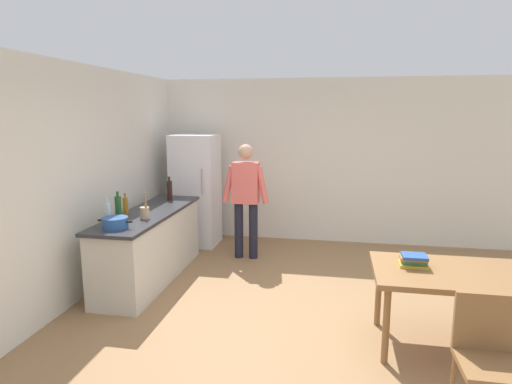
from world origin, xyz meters
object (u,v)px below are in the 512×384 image
bottle_wine_green (118,208)px  cooking_pot (115,223)px  bottle_wine_dark (170,190)px  dining_table (453,279)px  chair (488,352)px  bottle_oil_amber (126,206)px  person (246,194)px  bottle_water_clear (108,213)px  book_stack (414,260)px  refrigerator (196,190)px  utensil_jar (145,212)px

bottle_wine_green → cooking_pot: bearing=-67.6°
bottle_wine_dark → cooking_pot: bearing=-90.1°
dining_table → chair: bearing=-90.0°
bottle_oil_amber → bottle_wine_green: size_ratio=0.82×
chair → person: bearing=135.8°
cooking_pot → bottle_wine_dark: bearing=89.9°
bottle_water_clear → book_stack: size_ratio=1.18×
refrigerator → bottle_oil_amber: bearing=-99.1°
refrigerator → book_stack: bearing=-41.5°
refrigerator → dining_table: (3.30, -2.70, -0.23)m
person → refrigerator: bearing=149.8°
chair → bottle_oil_amber: (-3.59, 1.84, 0.48)m
utensil_jar → book_stack: bearing=-13.0°
bottle_oil_amber → person: bearing=45.8°
cooking_pot → utensil_jar: 0.48m
book_stack → person: bearing=134.2°
chair → dining_table: bearing=98.8°
refrigerator → utensil_jar: 1.95m
chair → utensil_jar: (-3.29, 1.72, 0.44)m
bottle_oil_amber → bottle_wine_dark: bottle_wine_dark is taller
chair → bottle_water_clear: (-3.60, 1.44, 0.49)m
chair → bottle_water_clear: 3.91m
book_stack → bottle_water_clear: bearing=173.1°
chair → book_stack: 1.13m
refrigerator → person: refrigerator is taller
person → bottle_wine_green: (-1.22, -1.50, 0.07)m
refrigerator → book_stack: refrigerator is taller
refrigerator → bottle_wine_dark: size_ratio=5.29×
person → bottle_wine_dark: bearing=-165.7°
bottle_wine_green → book_stack: 3.29m
dining_table → bottle_wine_green: size_ratio=4.12×
utensil_jar → bottle_wine_dark: 1.13m
bottle_wine_dark → bottle_wine_green: size_ratio=1.00×
bottle_oil_amber → bottle_wine_green: (0.02, -0.22, 0.03)m
cooking_pot → bottle_water_clear: bearing=136.1°
utensil_jar → bottle_wine_green: bottle_wine_green is taller
chair → bottle_wine_green: bearing=164.5°
dining_table → cooking_pot: (-3.42, 0.29, 0.29)m
cooking_pot → bottle_wine_dark: (0.00, 1.58, 0.09)m
person → utensil_jar: (-0.94, -1.39, 0.00)m
person → chair: size_ratio=1.87×
bottle_oil_amber → bottle_wine_green: bearing=-83.9°
chair → book_stack: bearing=116.6°
refrigerator → bottle_oil_amber: size_ratio=6.43×
refrigerator → chair: (3.30, -3.67, -0.37)m
bottle_oil_amber → bottle_wine_dark: size_ratio=0.82×
dining_table → utensil_jar: utensil_jar is taller
utensil_jar → chair: bearing=-27.6°
utensil_jar → bottle_wine_dark: bottle_wine_dark is taller
bottle_wine_green → bottle_water_clear: (-0.04, -0.18, -0.02)m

